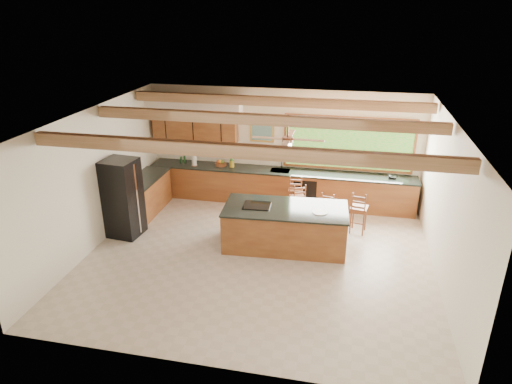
# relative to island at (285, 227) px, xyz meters

# --- Properties ---
(ground) EXTENTS (7.20, 7.20, 0.00)m
(ground) POSITION_rel_island_xyz_m (-0.48, -0.60, -0.47)
(ground) COLOR beige
(ground) RESTS_ON ground
(room_shell) EXTENTS (7.27, 6.54, 3.02)m
(room_shell) POSITION_rel_island_xyz_m (-0.65, 0.05, 1.75)
(room_shell) COLOR beige
(room_shell) RESTS_ON ground
(counter_run) EXTENTS (7.12, 3.10, 1.25)m
(counter_run) POSITION_rel_island_xyz_m (-1.30, 1.92, -0.00)
(counter_run) COLOR brown
(counter_run) RESTS_ON ground
(island) EXTENTS (2.73, 1.40, 0.95)m
(island) POSITION_rel_island_xyz_m (0.00, 0.00, 0.00)
(island) COLOR brown
(island) RESTS_ON ground
(refrigerator) EXTENTS (0.78, 0.76, 1.82)m
(refrigerator) POSITION_rel_island_xyz_m (-3.70, -0.20, 0.45)
(refrigerator) COLOR black
(refrigerator) RESTS_ON ground
(bar_stool_a) EXTENTS (0.46, 0.46, 0.98)m
(bar_stool_a) POSITION_rel_island_xyz_m (0.11, 1.34, 0.12)
(bar_stool_a) COLOR brown
(bar_stool_a) RESTS_ON ground
(bar_stool_b) EXTENTS (0.38, 0.38, 1.01)m
(bar_stool_b) POSITION_rel_island_xyz_m (0.00, 1.80, 0.13)
(bar_stool_b) COLOR brown
(bar_stool_b) RESTS_ON ground
(bar_stool_c) EXTENTS (0.42, 0.42, 0.98)m
(bar_stool_c) POSITION_rel_island_xyz_m (0.89, 0.95, 0.11)
(bar_stool_c) COLOR brown
(bar_stool_c) RESTS_ON ground
(bar_stool_d) EXTENTS (0.44, 0.44, 1.04)m
(bar_stool_d) POSITION_rel_island_xyz_m (1.58, 0.94, 0.15)
(bar_stool_d) COLOR brown
(bar_stool_d) RESTS_ON ground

